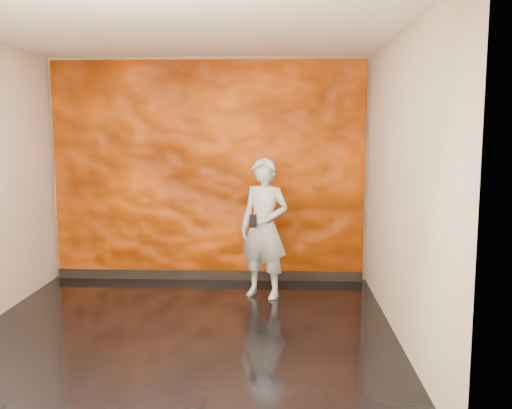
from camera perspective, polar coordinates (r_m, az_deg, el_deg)
The scene contains 5 objects.
room at distance 5.26m, azimuth -7.50°, elevation 1.79°, with size 4.02×4.02×2.81m.
feature_wall at distance 7.19m, azimuth -4.79°, elevation 3.28°, with size 3.90×0.06×2.75m, color #F05807.
baseboard at distance 7.37m, azimuth -4.71°, elevation -7.03°, with size 3.90×0.04×0.12m, color black.
man at distance 6.49m, azimuth 0.82°, elevation -2.39°, with size 0.58×0.38×1.59m, color #989EA7.
phone at distance 6.28m, azimuth -0.30°, elevation -1.67°, with size 0.08×0.02×0.15m, color black.
Camera 1 is at (0.91, -5.15, 1.95)m, focal length 40.00 mm.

